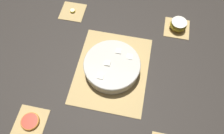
{
  "coord_description": "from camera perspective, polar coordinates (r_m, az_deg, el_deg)",
  "views": [
    {
      "loc": [
        0.48,
        0.1,
        0.95
      ],
      "look_at": [
        0.0,
        0.0,
        0.03
      ],
      "focal_mm": 35.0,
      "sensor_mm": 36.0,
      "label": 1
    }
  ],
  "objects": [
    {
      "name": "ground_plane",
      "position": [
        1.07,
        0.0,
        -0.77
      ],
      "size": [
        6.0,
        6.0,
        0.0
      ],
      "primitive_type": "plane",
      "color": "#2D2823"
    },
    {
      "name": "bamboo_mat_center",
      "position": [
        1.07,
        0.0,
        -0.69
      ],
      "size": [
        0.43,
        0.35,
        0.01
      ],
      "color": "tan",
      "rests_on": "ground_plane"
    },
    {
      "name": "coaster_mat_near_left",
      "position": [
        1.31,
        -10.22,
        14.09
      ],
      "size": [
        0.13,
        0.13,
        0.01
      ],
      "color": "tan",
      "rests_on": "ground_plane"
    },
    {
      "name": "coaster_mat_near_right",
      "position": [
        1.04,
        -20.49,
        -13.27
      ],
      "size": [
        0.13,
        0.13,
        0.01
      ],
      "color": "tan",
      "rests_on": "ground_plane"
    },
    {
      "name": "coaster_mat_far_left",
      "position": [
        1.26,
        16.58,
        9.73
      ],
      "size": [
        0.13,
        0.13,
        0.01
      ],
      "color": "tan",
      "rests_on": "ground_plane"
    },
    {
      "name": "fruit_salad_bowl",
      "position": [
        1.04,
        0.03,
        0.32
      ],
      "size": [
        0.27,
        0.27,
        0.07
      ],
      "color": "silver",
      "rests_on": "bamboo_mat_center"
    },
    {
      "name": "apple_half",
      "position": [
        1.24,
        16.92,
        10.53
      ],
      "size": [
        0.09,
        0.09,
        0.05
      ],
      "color": "gold",
      "rests_on": "coaster_mat_far_left"
    },
    {
      "name": "banana_coin_single",
      "position": [
        1.3,
        -10.27,
        14.31
      ],
      "size": [
        0.03,
        0.03,
        0.01
      ],
      "color": "#F4EABC",
      "rests_on": "coaster_mat_near_left"
    },
    {
      "name": "grapefruit_slice",
      "position": [
        1.03,
        -20.65,
        -13.14
      ],
      "size": [
        0.08,
        0.08,
        0.01
      ],
      "color": "red",
      "rests_on": "coaster_mat_near_right"
    }
  ]
}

